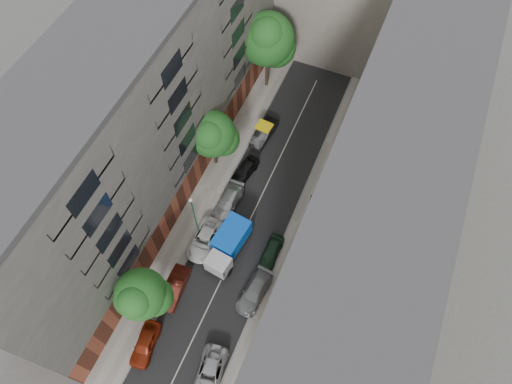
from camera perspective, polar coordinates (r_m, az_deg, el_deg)
The scene contains 21 objects.
ground at distance 48.57m, azimuth 0.01°, elevation -1.92°, with size 120.00×120.00×0.00m, color #4C4C49.
road_surface at distance 48.56m, azimuth 0.01°, elevation -1.91°, with size 8.00×44.00×0.02m, color black.
sidewalk_left at distance 49.82m, azimuth -5.83°, elevation 0.30°, with size 3.00×44.00×0.15m, color gray.
sidewalk_right at distance 47.80m, azimuth 6.11°, elevation -4.13°, with size 3.00×44.00×0.15m, color gray.
building_left at distance 43.84m, azimuth -13.54°, elevation 9.32°, with size 8.00×44.00×20.00m, color #4D4A48.
building_right at distance 39.09m, azimuth 15.03°, elevation -0.43°, with size 8.00×44.00×20.00m, color tan.
tarp_truck at distance 45.10m, azimuth -3.52°, elevation -6.60°, with size 3.03×6.21×2.75m.
car_left_0 at distance 44.08m, azimuth -13.69°, elevation -17.95°, with size 1.72×4.29×1.46m, color maroon.
car_left_1 at distance 44.94m, azimuth -10.14°, elevation -11.70°, with size 1.59×4.55×1.50m, color #4B170F.
car_left_2 at distance 46.41m, azimuth -6.45°, elevation -5.96°, with size 2.35×5.10×1.42m, color silver.
car_left_3 at distance 48.11m, azimuth -3.53°, elevation -1.33°, with size 2.04×5.01×1.45m, color #B1B1B6.
car_left_4 at distance 50.14m, azimuth -1.43°, elevation 2.71°, with size 1.65×4.11×1.40m, color black.
car_left_5 at distance 53.07m, azimuth 1.01°, elevation 7.42°, with size 1.59×4.55×1.50m, color black.
car_right_0 at distance 42.75m, azimuth -5.82°, elevation -21.63°, with size 2.27×4.93×1.37m, color #B2B2B7.
car_right_1 at distance 44.19m, azimuth -0.18°, elevation -12.38°, with size 1.97×4.85×1.41m, color slate.
car_right_2 at distance 45.68m, azimuth 1.94°, elevation -7.47°, with size 1.57×3.90×1.33m, color black.
tree_near at distance 40.51m, azimuth -14.14°, elevation -12.51°, with size 4.84×4.49×7.61m.
tree_mid at distance 47.49m, azimuth -5.45°, elevation 7.00°, with size 5.23×4.95×7.66m.
tree_far at distance 53.84m, azimuth 1.51°, elevation 18.29°, with size 6.28×6.15×10.45m.
lamp_post at distance 43.54m, azimuth -7.75°, elevation -2.70°, with size 0.36×0.36×7.17m.
pedestrian at distance 48.39m, azimuth 7.06°, elevation -0.71°, with size 0.60×0.39×1.65m, color black.
Camera 1 is at (8.95, -21.20, 42.78)m, focal length 32.00 mm.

